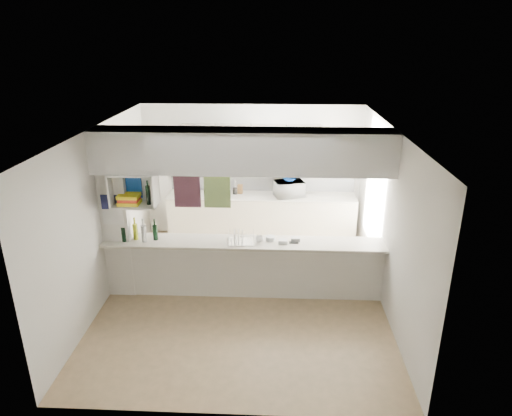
# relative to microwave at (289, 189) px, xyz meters

# --- Properties ---
(floor) EXTENTS (4.80, 4.80, 0.00)m
(floor) POSITION_rel_microwave_xyz_m (-0.72, -2.06, -1.07)
(floor) COLOR #8B7450
(floor) RESTS_ON ground
(ceiling) EXTENTS (4.80, 4.80, 0.00)m
(ceiling) POSITION_rel_microwave_xyz_m (-0.72, -2.06, 1.53)
(ceiling) COLOR white
(ceiling) RESTS_ON wall_back
(wall_back) EXTENTS (4.20, 0.00, 4.20)m
(wall_back) POSITION_rel_microwave_xyz_m (-0.72, 0.34, 0.23)
(wall_back) COLOR silver
(wall_back) RESTS_ON floor
(wall_left) EXTENTS (0.00, 4.80, 4.80)m
(wall_left) POSITION_rel_microwave_xyz_m (-2.82, -2.06, 0.23)
(wall_left) COLOR silver
(wall_left) RESTS_ON floor
(wall_right) EXTENTS (0.00, 4.80, 4.80)m
(wall_right) POSITION_rel_microwave_xyz_m (1.38, -2.06, 0.23)
(wall_right) COLOR silver
(wall_right) RESTS_ON floor
(servery_partition) EXTENTS (4.20, 0.50, 2.60)m
(servery_partition) POSITION_rel_microwave_xyz_m (-0.90, -2.06, 0.59)
(servery_partition) COLOR silver
(servery_partition) RESTS_ON floor
(cubby_shelf) EXTENTS (0.65, 0.35, 0.50)m
(cubby_shelf) POSITION_rel_microwave_xyz_m (-2.29, -2.12, 0.64)
(cubby_shelf) COLOR white
(cubby_shelf) RESTS_ON bulkhead
(kitchen_run) EXTENTS (3.60, 0.63, 2.24)m
(kitchen_run) POSITION_rel_microwave_xyz_m (-0.56, 0.08, -0.24)
(kitchen_run) COLOR beige
(kitchen_run) RESTS_ON floor
(microwave) EXTENTS (0.62, 0.51, 0.30)m
(microwave) POSITION_rel_microwave_xyz_m (0.00, 0.00, 0.00)
(microwave) COLOR white
(microwave) RESTS_ON bench_top
(bowl) EXTENTS (0.26, 0.26, 0.06)m
(bowl) POSITION_rel_microwave_xyz_m (0.00, 0.04, 0.18)
(bowl) COLOR navy
(bowl) RESTS_ON microwave
(dish_rack) EXTENTS (0.41, 0.32, 0.21)m
(dish_rack) POSITION_rel_microwave_xyz_m (-0.76, -2.09, -0.07)
(dish_rack) COLOR silver
(dish_rack) RESTS_ON breakfast_bar
(cup) EXTENTS (0.11, 0.11, 0.09)m
(cup) POSITION_rel_microwave_xyz_m (-0.48, -2.08, -0.09)
(cup) COLOR white
(cup) RESTS_ON dish_rack
(wine_bottles) EXTENTS (0.52, 0.15, 0.37)m
(wine_bottles) POSITION_rel_microwave_xyz_m (-2.27, -2.10, -0.02)
(wine_bottles) COLOR black
(wine_bottles) RESTS_ON breakfast_bar
(plastic_tubs) EXTENTS (0.51, 0.21, 0.07)m
(plastic_tubs) POSITION_rel_microwave_xyz_m (-0.16, -2.03, -0.12)
(plastic_tubs) COLOR silver
(plastic_tubs) RESTS_ON breakfast_bar
(utensil_jar) EXTENTS (0.09, 0.09, 0.12)m
(utensil_jar) POSITION_rel_microwave_xyz_m (-1.04, 0.09, -0.09)
(utensil_jar) COLOR black
(utensil_jar) RESTS_ON bench_top
(knife_block) EXTENTS (0.10, 0.09, 0.18)m
(knife_block) POSITION_rel_microwave_xyz_m (-0.94, 0.12, -0.06)
(knife_block) COLOR brown
(knife_block) RESTS_ON bench_top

